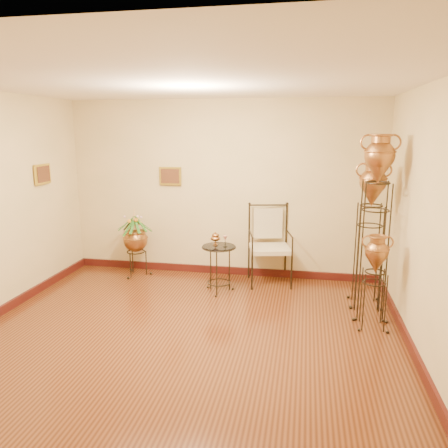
% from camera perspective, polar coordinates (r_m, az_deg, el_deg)
% --- Properties ---
extents(ground, '(5.00, 5.00, 0.00)m').
position_cam_1_polar(ground, '(5.05, -5.73, -15.33)').
color(ground, '#5F3116').
rests_on(ground, ground).
extents(room_shell, '(5.02, 5.02, 2.81)m').
position_cam_1_polar(room_shell, '(4.53, -6.24, 4.55)').
color(room_shell, beige).
rests_on(room_shell, ground).
extents(amphora_tall, '(0.48, 0.48, 2.31)m').
position_cam_1_polar(amphora_tall, '(5.65, 19.05, -0.22)').
color(amphora_tall, black).
rests_on(amphora_tall, ground).
extents(amphora_mid, '(0.49, 0.49, 1.95)m').
position_cam_1_polar(amphora_mid, '(6.05, 18.44, -1.29)').
color(amphora_mid, black).
rests_on(amphora_mid, ground).
extents(amphora_short, '(0.40, 0.40, 1.16)m').
position_cam_1_polar(amphora_short, '(5.50, 19.06, -7.09)').
color(amphora_short, black).
rests_on(amphora_short, ground).
extents(planter_urn, '(0.72, 0.72, 1.15)m').
position_cam_1_polar(planter_urn, '(7.17, -11.51, -1.67)').
color(planter_urn, black).
rests_on(planter_urn, ground).
extents(armchair, '(0.80, 0.76, 1.21)m').
position_cam_1_polar(armchair, '(6.69, 6.00, -2.81)').
color(armchair, black).
rests_on(armchair, ground).
extents(side_table, '(0.58, 0.58, 0.88)m').
position_cam_1_polar(side_table, '(6.38, -0.68, -5.76)').
color(side_table, black).
rests_on(side_table, ground).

